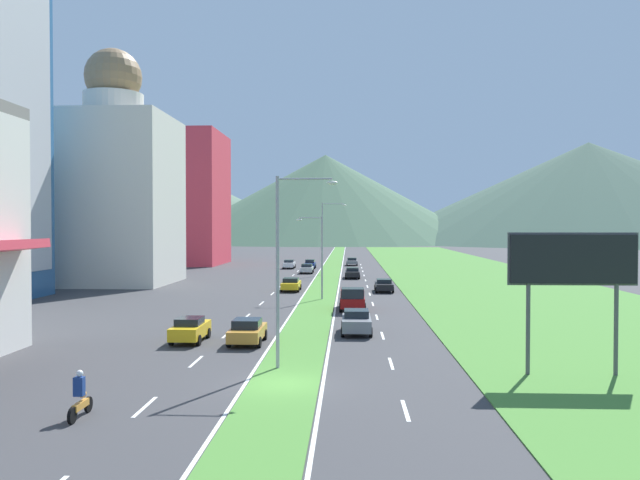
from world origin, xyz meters
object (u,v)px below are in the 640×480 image
street_lamp_far (325,234)px  car_4 (190,329)px  car_2 (384,285)px  car_5 (352,273)px  car_1 (307,268)px  car_8 (356,322)px  car_9 (352,261)px  car_3 (291,284)px  car_7 (247,331)px  pickup_truck_0 (352,299)px  billboard_roadside (573,266)px  car_0 (289,264)px  car_6 (310,264)px  street_lamp_mid (319,251)px  street_lamp_near (284,258)px  motorcycle_rider (80,398)px

street_lamp_far → car_4: 52.16m
car_2 → car_5: (-3.31, 17.28, 0.03)m
car_1 → car_8: 52.59m
car_5 → car_9: bearing=179.8°
car_3 → car_7: size_ratio=1.07×
pickup_truck_0 → car_4: bearing=-34.3°
billboard_roadside → pickup_truck_0: (-10.27, 22.57, -4.26)m
billboard_roadside → car_4: billboard_roadside is taller
car_0 → car_9: (10.53, 8.36, -0.04)m
car_0 → car_8: car_8 is taller
car_6 → car_8: size_ratio=1.07×
street_lamp_mid → billboard_roadside: 32.97m
street_lamp_near → pickup_truck_0: street_lamp_near is taller
street_lamp_near → car_8: bearing=70.3°
street_lamp_mid → car_2: bearing=48.2°
street_lamp_near → car_5: size_ratio=2.02×
street_lamp_near → motorcycle_rider: (-6.74, -8.25, -4.77)m
car_0 → car_2: size_ratio=1.08×
car_2 → car_6: car_6 is taller
billboard_roadside → car_8: 15.71m
car_0 → car_1: 11.04m
car_0 → car_4: bearing=-179.8°
street_lamp_near → motorcycle_rider: street_lamp_near is taller
car_0 → car_7: size_ratio=1.13×
street_lamp_far → car_3: size_ratio=2.37×
car_9 → street_lamp_far: bearing=-10.0°
car_3 → pickup_truck_0: size_ratio=0.81×
billboard_roadside → car_7: size_ratio=1.65×
car_2 → car_7: (-9.93, -30.16, 0.05)m
car_3 → car_9: 44.84m
car_7 → car_8: (6.64, 3.80, 0.03)m
car_0 → car_4: 65.93m
car_8 → motorcycle_rider: size_ratio=2.05×
street_lamp_far → car_8: (3.94, -48.15, -5.19)m
car_0 → car_1: car_0 is taller
car_3 → car_6: bearing=0.3°
car_2 → motorcycle_rider: bearing=-17.0°
car_6 → car_2: bearing=-164.2°
car_7 → street_lamp_far: bearing=-3.0°
motorcycle_rider → car_3: bearing=-4.6°
car_6 → motorcycle_rider: 81.42m
pickup_truck_0 → car_7: bearing=-23.0°
street_lamp_near → car_5: bearing=86.1°
car_4 → car_7: size_ratio=0.99×
car_3 → car_9: size_ratio=1.10×
car_8 → car_9: car_8 is taller
car_5 → car_2: bearing=10.8°
car_9 → car_7: bearing=-5.1°
car_5 → car_6: car_6 is taller
street_lamp_far → car_7: size_ratio=2.53×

